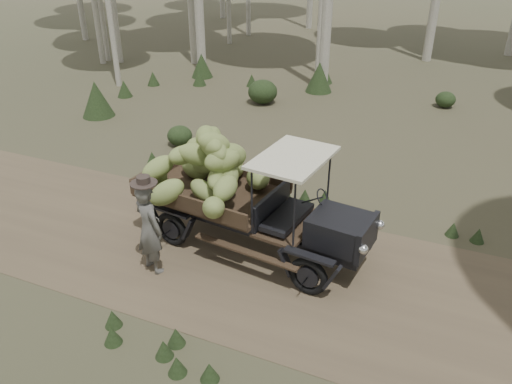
{
  "coord_description": "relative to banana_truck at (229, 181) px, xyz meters",
  "views": [
    {
      "loc": [
        3.54,
        -6.72,
        5.46
      ],
      "look_at": [
        0.43,
        0.53,
        1.19
      ],
      "focal_mm": 35.0,
      "sensor_mm": 36.0,
      "label": 1
    }
  ],
  "objects": [
    {
      "name": "farmer",
      "position": [
        -0.88,
        -1.36,
        -0.42
      ],
      "size": [
        0.73,
        0.61,
        1.85
      ],
      "rotation": [
        0.0,
        0.0,
        2.75
      ],
      "color": "#4E4D48",
      "rests_on": "ground"
    },
    {
      "name": "dirt_track",
      "position": [
        0.11,
        -0.55,
        -1.29
      ],
      "size": [
        70.0,
        4.0,
        0.01
      ],
      "primitive_type": "cube",
      "color": "brown",
      "rests_on": "ground"
    },
    {
      "name": "ground",
      "position": [
        0.11,
        -0.55,
        -1.3
      ],
      "size": [
        120.0,
        120.0,
        0.0
      ],
      "primitive_type": "plane",
      "color": "#473D2B",
      "rests_on": "ground"
    },
    {
      "name": "banana_truck",
      "position": [
        0.0,
        0.0,
        0.0
      ],
      "size": [
        4.7,
        2.47,
        2.31
      ],
      "rotation": [
        0.0,
        0.0,
        -0.12
      ],
      "color": "black",
      "rests_on": "ground"
    },
    {
      "name": "undergrowth",
      "position": [
        -0.05,
        -1.76,
        -0.76
      ],
      "size": [
        24.95,
        21.8,
        1.39
      ],
      "color": "#233319",
      "rests_on": "ground"
    }
  ]
}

